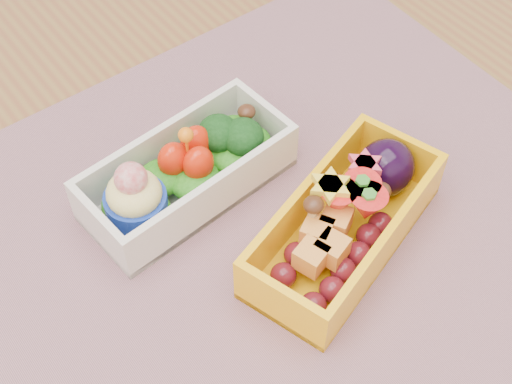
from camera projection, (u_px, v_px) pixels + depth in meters
table at (289, 273)px, 0.67m from camera, size 1.20×0.80×0.75m
placemat at (252, 231)px, 0.58m from camera, size 0.56×0.43×0.00m
bento_white at (186, 173)px, 0.58m from camera, size 0.18×0.09×0.07m
bento_yellow at (347, 220)px, 0.55m from camera, size 0.19×0.13×0.06m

